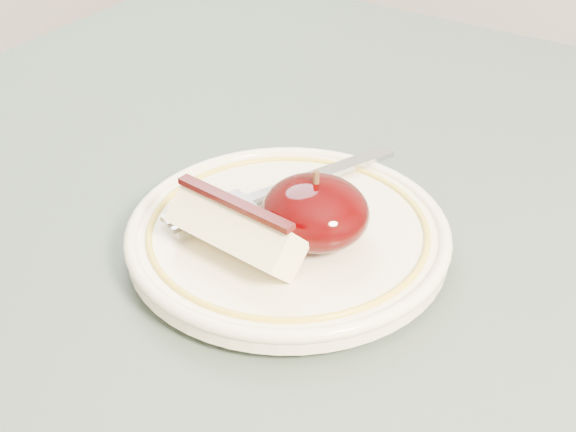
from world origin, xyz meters
The scene contains 5 objects.
table centered at (0.00, 0.00, 0.66)m, with size 0.90×0.90×0.75m.
plate centered at (-0.03, 0.00, 0.76)m, with size 0.21×0.21×0.02m.
apple_half centered at (-0.01, 0.00, 0.79)m, with size 0.07×0.06×0.05m.
apple_wedge centered at (-0.04, -0.04, 0.79)m, with size 0.09×0.05×0.04m.
fork centered at (-0.05, 0.03, 0.77)m, with size 0.09×0.17×0.00m.
Camera 1 is at (0.20, -0.35, 1.06)m, focal length 50.00 mm.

